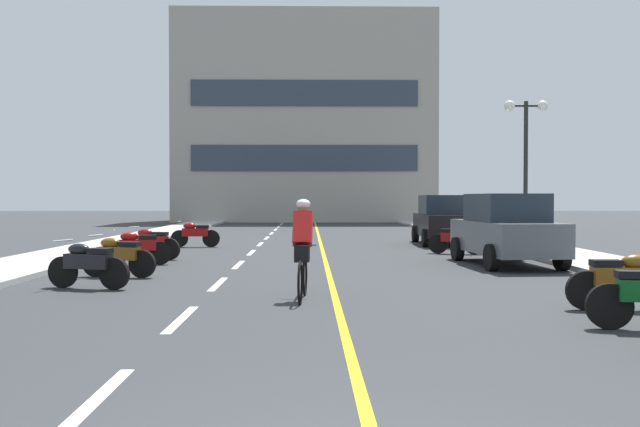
{
  "coord_description": "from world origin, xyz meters",
  "views": [
    {
      "loc": [
        -0.2,
        -3.79,
        1.7
      ],
      "look_at": [
        0.15,
        17.51,
        1.24
      ],
      "focal_mm": 39.04,
      "sensor_mm": 36.0,
      "label": 1
    }
  ],
  "objects_px": {
    "motorcycle_4": "(118,255)",
    "motorcycle_6": "(151,243)",
    "motorcycle_7": "(457,239)",
    "cyclist_rider": "(303,247)",
    "motorcycle_5": "(137,247)",
    "parked_car_near": "(506,229)",
    "motorcycle_3": "(88,264)",
    "parked_car_mid": "(443,220)",
    "street_lamp_mid": "(526,139)",
    "motorcycle_2": "(623,279)",
    "motorcycle_8": "(195,234)"
  },
  "relations": [
    {
      "from": "motorcycle_4",
      "to": "motorcycle_6",
      "type": "distance_m",
      "value": 4.38
    },
    {
      "from": "motorcycle_7",
      "to": "cyclist_rider",
      "type": "relative_size",
      "value": 0.92
    },
    {
      "from": "motorcycle_5",
      "to": "motorcycle_6",
      "type": "relative_size",
      "value": 0.98
    },
    {
      "from": "parked_car_near",
      "to": "motorcycle_3",
      "type": "height_order",
      "value": "parked_car_near"
    },
    {
      "from": "cyclist_rider",
      "to": "motorcycle_5",
      "type": "bearing_deg",
      "value": 125.53
    },
    {
      "from": "parked_car_mid",
      "to": "cyclist_rider",
      "type": "distance_m",
      "value": 14.77
    },
    {
      "from": "parked_car_mid",
      "to": "motorcycle_7",
      "type": "xyz_separation_m",
      "value": [
        -0.45,
        -4.43,
        -0.44
      ]
    },
    {
      "from": "motorcycle_7",
      "to": "parked_car_mid",
      "type": "bearing_deg",
      "value": 84.15
    },
    {
      "from": "motorcycle_3",
      "to": "parked_car_mid",
      "type": "bearing_deg",
      "value": 53.68
    },
    {
      "from": "parked_car_near",
      "to": "motorcycle_4",
      "type": "xyz_separation_m",
      "value": [
        -9.13,
        -2.58,
        -0.44
      ]
    },
    {
      "from": "parked_car_near",
      "to": "motorcycle_6",
      "type": "height_order",
      "value": "parked_car_near"
    },
    {
      "from": "motorcycle_3",
      "to": "motorcycle_6",
      "type": "bearing_deg",
      "value": 92.05
    },
    {
      "from": "motorcycle_3",
      "to": "motorcycle_4",
      "type": "xyz_separation_m",
      "value": [
        0.06,
        1.88,
        0.0
      ]
    },
    {
      "from": "street_lamp_mid",
      "to": "motorcycle_2",
      "type": "bearing_deg",
      "value": -101.05
    },
    {
      "from": "motorcycle_2",
      "to": "motorcycle_3",
      "type": "xyz_separation_m",
      "value": [
        -8.94,
        2.67,
        0.0
      ]
    },
    {
      "from": "motorcycle_5",
      "to": "cyclist_rider",
      "type": "relative_size",
      "value": 0.93
    },
    {
      "from": "parked_car_near",
      "to": "motorcycle_7",
      "type": "height_order",
      "value": "parked_car_near"
    },
    {
      "from": "motorcycle_4",
      "to": "cyclist_rider",
      "type": "distance_m",
      "value": 5.22
    },
    {
      "from": "parked_car_near",
      "to": "motorcycle_7",
      "type": "xyz_separation_m",
      "value": [
        -0.5,
        3.54,
        -0.44
      ]
    },
    {
      "from": "motorcycle_2",
      "to": "motorcycle_6",
      "type": "height_order",
      "value": "same"
    },
    {
      "from": "street_lamp_mid",
      "to": "motorcycle_6",
      "type": "relative_size",
      "value": 2.91
    },
    {
      "from": "motorcycle_2",
      "to": "motorcycle_6",
      "type": "xyz_separation_m",
      "value": [
        -9.17,
        8.92,
        0.0
      ]
    },
    {
      "from": "parked_car_mid",
      "to": "motorcycle_2",
      "type": "bearing_deg",
      "value": -90.73
    },
    {
      "from": "motorcycle_3",
      "to": "street_lamp_mid",
      "type": "bearing_deg",
      "value": 41.12
    },
    {
      "from": "motorcycle_7",
      "to": "street_lamp_mid",
      "type": "bearing_deg",
      "value": 35.69
    },
    {
      "from": "motorcycle_5",
      "to": "motorcycle_7",
      "type": "bearing_deg",
      "value": 21.56
    },
    {
      "from": "street_lamp_mid",
      "to": "parked_car_mid",
      "type": "bearing_deg",
      "value": 132.59
    },
    {
      "from": "motorcycle_4",
      "to": "motorcycle_6",
      "type": "relative_size",
      "value": 1.01
    },
    {
      "from": "motorcycle_8",
      "to": "cyclist_rider",
      "type": "distance_m",
      "value": 13.18
    },
    {
      "from": "motorcycle_2",
      "to": "motorcycle_5",
      "type": "xyz_separation_m",
      "value": [
        -9.13,
        7.16,
        0.0
      ]
    },
    {
      "from": "parked_car_mid",
      "to": "motorcycle_2",
      "type": "xyz_separation_m",
      "value": [
        -0.19,
        -15.09,
        -0.44
      ]
    },
    {
      "from": "parked_car_near",
      "to": "motorcycle_5",
      "type": "bearing_deg",
      "value": 179.78
    },
    {
      "from": "motorcycle_3",
      "to": "motorcycle_5",
      "type": "xyz_separation_m",
      "value": [
        -0.18,
        4.5,
        0.0
      ]
    },
    {
      "from": "motorcycle_3",
      "to": "motorcycle_6",
      "type": "height_order",
      "value": "same"
    },
    {
      "from": "motorcycle_3",
      "to": "motorcycle_5",
      "type": "relative_size",
      "value": 1.01
    },
    {
      "from": "motorcycle_6",
      "to": "motorcycle_7",
      "type": "relative_size",
      "value": 1.02
    },
    {
      "from": "motorcycle_6",
      "to": "motorcycle_7",
      "type": "xyz_separation_m",
      "value": [
        8.9,
        1.75,
        0.0
      ]
    },
    {
      "from": "motorcycle_6",
      "to": "street_lamp_mid",
      "type": "bearing_deg",
      "value": 17.67
    },
    {
      "from": "parked_car_near",
      "to": "motorcycle_2",
      "type": "height_order",
      "value": "parked_car_near"
    },
    {
      "from": "motorcycle_3",
      "to": "motorcycle_8",
      "type": "bearing_deg",
      "value": 89.0
    },
    {
      "from": "motorcycle_8",
      "to": "motorcycle_2",
      "type": "bearing_deg",
      "value": -57.65
    },
    {
      "from": "motorcycle_5",
      "to": "parked_car_near",
      "type": "bearing_deg",
      "value": -0.22
    },
    {
      "from": "street_lamp_mid",
      "to": "motorcycle_7",
      "type": "relative_size",
      "value": 2.97
    },
    {
      "from": "street_lamp_mid",
      "to": "motorcycle_7",
      "type": "xyz_separation_m",
      "value": [
        -2.72,
        -1.96,
        -3.22
      ]
    },
    {
      "from": "motorcycle_2",
      "to": "motorcycle_4",
      "type": "distance_m",
      "value": 9.98
    },
    {
      "from": "motorcycle_7",
      "to": "cyclist_rider",
      "type": "bearing_deg",
      "value": -116.06
    },
    {
      "from": "motorcycle_6",
      "to": "motorcycle_4",
      "type": "bearing_deg",
      "value": -86.33
    },
    {
      "from": "motorcycle_5",
      "to": "motorcycle_6",
      "type": "distance_m",
      "value": 1.76
    },
    {
      "from": "street_lamp_mid",
      "to": "motorcycle_8",
      "type": "relative_size",
      "value": 2.85
    },
    {
      "from": "parked_car_mid",
      "to": "motorcycle_4",
      "type": "height_order",
      "value": "parked_car_mid"
    }
  ]
}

